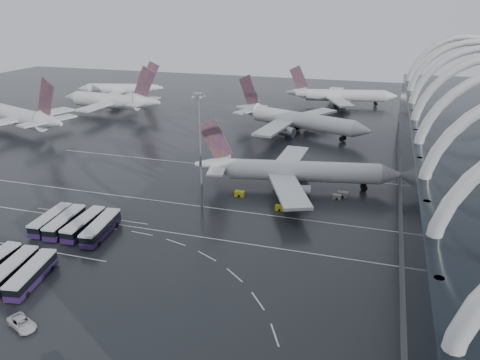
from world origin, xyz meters
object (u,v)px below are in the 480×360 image
(bus_row_near_d, at_px, (101,228))
(gse_cart_belly_c, at_px, (240,194))
(jet_remote_west, at_px, (22,117))
(bus_row_far_c, at_px, (32,274))
(jet_remote_mid, at_px, (113,101))
(airliner_gate_b, at_px, (296,120))
(jet_remote_far, at_px, (122,89))
(van_curve_a, at_px, (22,323))
(bus_row_near_a, at_px, (51,220))
(airliner_main, at_px, (293,172))
(gse_cart_belly_b, at_px, (337,197))
(airliner_gate_c, at_px, (339,96))
(gse_cart_belly_d, at_px, (343,194))
(bus_row_near_b, at_px, (65,222))
(gse_cart_belly_a, at_px, (280,208))
(floodlight_mast, at_px, (200,138))
(gse_cart_belly_e, at_px, (290,178))
(bus_row_near_c, at_px, (84,224))
(bus_row_far_b, at_px, (13,269))

(bus_row_near_d, xyz_separation_m, gse_cart_belly_c, (20.59, 27.93, -1.12))
(jet_remote_west, relative_size, bus_row_far_c, 3.81)
(jet_remote_west, distance_m, jet_remote_mid, 39.04)
(airliner_gate_b, distance_m, jet_remote_mid, 79.41)
(jet_remote_far, xyz_separation_m, van_curve_a, (74.47, -155.11, -3.96))
(bus_row_near_d, bearing_deg, bus_row_near_a, 81.21)
(airliner_main, relative_size, jet_remote_far, 1.24)
(gse_cart_belly_b, bearing_deg, bus_row_near_a, -149.42)
(airliner_gate_c, height_order, gse_cart_belly_d, airliner_gate_c)
(bus_row_near_b, distance_m, gse_cart_belly_a, 46.32)
(floodlight_mast, bearing_deg, van_curve_a, -101.35)
(airliner_gate_c, bearing_deg, gse_cart_belly_d, -95.00)
(jet_remote_far, relative_size, floodlight_mast, 1.58)
(airliner_gate_c, bearing_deg, gse_cart_belly_c, -107.29)
(airliner_gate_c, relative_size, bus_row_near_b, 3.91)
(gse_cart_belly_e, bearing_deg, jet_remote_far, 139.80)
(bus_row_near_b, relative_size, gse_cart_belly_e, 6.32)
(airliner_main, height_order, floodlight_mast, floodlight_mast)
(jet_remote_mid, height_order, van_curve_a, jet_remote_mid)
(bus_row_far_c, relative_size, van_curve_a, 2.41)
(gse_cart_belly_c, xyz_separation_m, gse_cart_belly_e, (9.53, 14.69, -0.09))
(bus_row_near_a, relative_size, bus_row_near_d, 0.93)
(bus_row_near_b, bearing_deg, jet_remote_west, 39.40)
(bus_row_near_d, distance_m, van_curve_a, 28.72)
(jet_remote_far, xyz_separation_m, floodlight_mast, (83.89, -108.17, 11.89))
(bus_row_near_c, xyz_separation_m, bus_row_near_d, (4.32, -0.47, 0.06))
(jet_remote_far, xyz_separation_m, bus_row_far_b, (63.82, -144.80, -3.05))
(airliner_main, distance_m, airliner_gate_b, 53.60)
(floodlight_mast, relative_size, gse_cart_belly_c, 11.31)
(jet_remote_far, height_order, bus_row_near_d, jet_remote_far)
(bus_row_near_d, relative_size, floodlight_mast, 0.50)
(jet_remote_far, bearing_deg, bus_row_near_d, 105.28)
(bus_row_near_b, height_order, gse_cart_belly_b, bus_row_near_b)
(bus_row_near_a, relative_size, floodlight_mast, 0.47)
(airliner_gate_b, relative_size, jet_remote_far, 1.28)
(gse_cart_belly_b, relative_size, gse_cart_belly_e, 1.02)
(jet_remote_far, distance_m, gse_cart_belly_e, 130.54)
(gse_cart_belly_e, bearing_deg, bus_row_far_c, -117.45)
(airliner_gate_c, xyz_separation_m, gse_cart_belly_b, (11.43, -109.83, -3.88))
(gse_cart_belly_c, bearing_deg, bus_row_far_b, -119.81)
(jet_remote_west, relative_size, floodlight_mast, 1.85)
(jet_remote_far, relative_size, bus_row_far_c, 3.26)
(airliner_main, distance_m, jet_remote_west, 105.67)
(bus_row_near_d, height_order, gse_cart_belly_d, bus_row_near_d)
(bus_row_near_d, height_order, van_curve_a, bus_row_near_d)
(bus_row_near_a, bearing_deg, jet_remote_mid, 20.09)
(airliner_gate_b, distance_m, bus_row_far_c, 110.73)
(bus_row_near_a, relative_size, bus_row_far_b, 0.99)
(bus_row_near_a, height_order, bus_row_near_d, bus_row_near_d)
(bus_row_near_b, distance_m, bus_row_near_d, 8.63)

